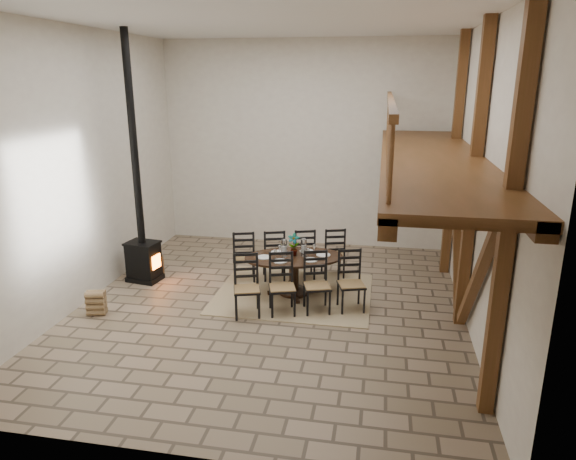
% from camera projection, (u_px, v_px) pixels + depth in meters
% --- Properties ---
extents(ground, '(8.00, 8.00, 0.00)m').
position_uv_depth(ground, '(270.00, 307.00, 9.55)').
color(ground, '#8E775F').
rests_on(ground, ground).
extents(room_shell, '(7.02, 8.02, 5.01)m').
position_uv_depth(room_shell, '(338.00, 146.00, 8.48)').
color(room_shell, silver).
rests_on(room_shell, ground).
extents(rug, '(3.00, 2.50, 0.02)m').
position_uv_depth(rug, '(294.00, 293.00, 10.13)').
color(rug, tan).
rests_on(rug, ground).
extents(dining_table, '(2.87, 2.72, 1.23)m').
position_uv_depth(dining_table, '(294.00, 275.00, 10.02)').
color(dining_table, black).
rests_on(dining_table, ground).
extents(wood_stove, '(0.72, 0.60, 5.00)m').
position_uv_depth(wood_stove, '(141.00, 229.00, 10.50)').
color(wood_stove, black).
rests_on(wood_stove, ground).
extents(log_basket, '(0.58, 0.58, 0.48)m').
position_uv_depth(log_basket, '(150.00, 265.00, 11.11)').
color(log_basket, brown).
rests_on(log_basket, ground).
extents(log_stack, '(0.37, 0.29, 0.45)m').
position_uv_depth(log_stack, '(96.00, 303.00, 9.20)').
color(log_stack, '#9D7558').
rests_on(log_stack, ground).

